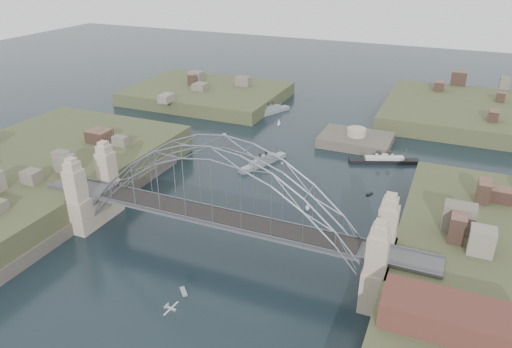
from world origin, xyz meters
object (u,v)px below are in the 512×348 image
object	(u,v)px
fort_island	(355,145)
wharf_shed	(454,318)
naval_cruiser_far	(270,111)
ocean_liner	(384,160)
bridge	(219,200)
naval_cruiser_near	(263,162)

from	to	relation	value
fort_island	wharf_shed	bearing A→B (deg)	-69.15
naval_cruiser_far	ocean_liner	size ratio (longest dim) A/B	0.89
fort_island	ocean_liner	size ratio (longest dim) A/B	1.12
bridge	naval_cruiser_far	distance (m)	92.12
naval_cruiser_near	ocean_liner	size ratio (longest dim) A/B	0.88
naval_cruiser_near	ocean_liner	distance (m)	35.17
bridge	naval_cruiser_far	size ratio (longest dim) A/B	4.81
fort_island	naval_cruiser_far	xyz separation A→B (m)	(-36.39, 18.10, 1.29)
bridge	naval_cruiser_near	world-z (taller)	bridge
fort_island	wharf_shed	size ratio (longest dim) A/B	1.10
fort_island	wharf_shed	xyz separation A→B (m)	(32.00, -84.00, 10.34)
bridge	ocean_liner	distance (m)	64.29
fort_island	ocean_liner	bearing A→B (deg)	-45.53
fort_island	wharf_shed	distance (m)	90.48
wharf_shed	ocean_liner	size ratio (longest dim) A/B	1.02
bridge	naval_cruiser_near	size ratio (longest dim) A/B	4.86
bridge	naval_cruiser_near	bearing A→B (deg)	101.58
bridge	wharf_shed	world-z (taller)	bridge
naval_cruiser_near	naval_cruiser_far	size ratio (longest dim) A/B	0.99
fort_island	naval_cruiser_near	bearing A→B (deg)	-128.99
naval_cruiser_far	ocean_liner	bearing A→B (deg)	-31.66
wharf_shed	naval_cruiser_near	world-z (taller)	wharf_shed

